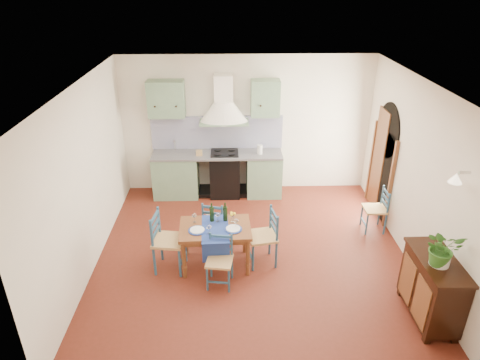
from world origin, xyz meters
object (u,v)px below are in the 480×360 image
dining_table (216,232)px  chair_near (220,260)px  sideboard (432,286)px  potted_plant (443,248)px

dining_table → chair_near: 0.50m
dining_table → sideboard: size_ratio=1.06×
chair_near → potted_plant: 2.96m
chair_near → sideboard: 2.88m
potted_plant → sideboard: bearing=65.7°
chair_near → sideboard: bearing=-15.5°
sideboard → potted_plant: potted_plant is taller
dining_table → sideboard: (2.84, -1.22, -0.10)m
chair_near → potted_plant: bearing=-17.4°
sideboard → chair_near: bearing=164.5°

